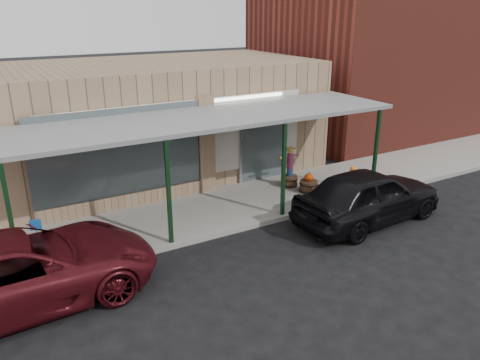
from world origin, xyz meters
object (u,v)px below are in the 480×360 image
barrel_pumpkin (309,185)px  parked_sedan (369,196)px  car_maroon (20,271)px  barrel_scarecrow (290,173)px  handicap_sign (37,237)px

barrel_pumpkin → parked_sedan: size_ratio=0.14×
barrel_pumpkin → car_maroon: 9.35m
barrel_scarecrow → car_maroon: 9.30m
handicap_sign → parked_sedan: 9.09m
barrel_scarecrow → handicap_sign: 8.54m
handicap_sign → car_maroon: bearing=-103.4°
handicap_sign → barrel_pumpkin: bearing=16.1°
car_maroon → barrel_pumpkin: bearing=-81.9°
barrel_scarecrow → parked_sedan: parked_sedan is taller
barrel_pumpkin → parked_sedan: bearing=-83.4°
parked_sedan → barrel_pumpkin: bearing=2.9°
car_maroon → barrel_scarecrow: bearing=-76.9°
parked_sedan → car_maroon: 9.46m
barrel_scarecrow → car_maroon: barrel_scarecrow is taller
barrel_scarecrow → parked_sedan: 3.30m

